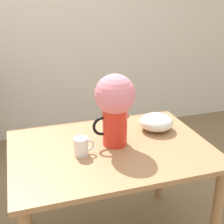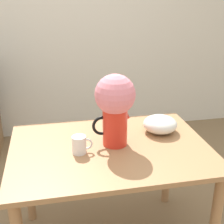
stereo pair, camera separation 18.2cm
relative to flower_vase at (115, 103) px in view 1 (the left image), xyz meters
The scene contains 5 objects.
wall_back 1.89m from the flower_vase, 96.52° to the left, with size 8.00×0.05×2.60m.
table 0.38m from the flower_vase, 139.83° to the right, with size 1.19×0.86×0.75m.
flower_vase is the anchor object (origin of this frame).
coffee_mug 0.31m from the flower_vase, 163.22° to the right, with size 0.12×0.08×0.10m.
white_bowl 0.40m from the flower_vase, 18.36° to the left, with size 0.22×0.22×0.11m.
Camera 1 is at (-0.32, -1.55, 1.65)m, focal length 50.00 mm.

